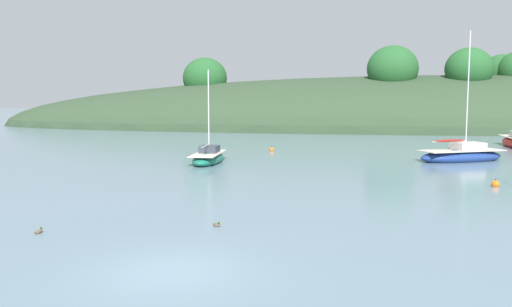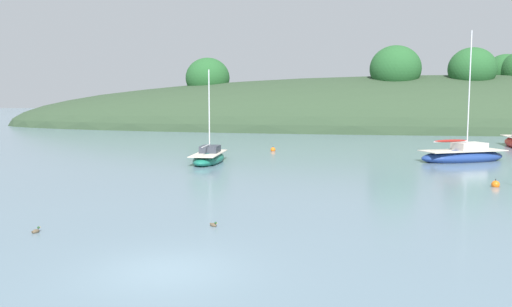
# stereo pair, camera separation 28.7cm
# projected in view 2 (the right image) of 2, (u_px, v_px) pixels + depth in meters

# --- Properties ---
(ground_plane) EXTENTS (400.00, 400.00, 0.00)m
(ground_plane) POSITION_uv_depth(u_px,v_px,m) (166.00, 271.00, 14.93)
(ground_plane) COLOR slate
(far_shoreline_hill) EXTENTS (150.00, 36.00, 20.65)m
(far_shoreline_hill) POSITION_uv_depth(u_px,v_px,m) (455.00, 127.00, 83.34)
(far_shoreline_hill) COLOR #2D422B
(far_shoreline_hill) RESTS_ON ground
(sailboat_navy_dinghy) EXTENTS (2.02, 5.92, 7.10)m
(sailboat_navy_dinghy) POSITION_uv_depth(u_px,v_px,m) (209.00, 158.00, 39.48)
(sailboat_navy_dinghy) COLOR #196B56
(sailboat_navy_dinghy) RESTS_ON ground
(sailboat_white_near) EXTENTS (7.45, 5.10, 10.06)m
(sailboat_white_near) POSITION_uv_depth(u_px,v_px,m) (463.00, 156.00, 40.23)
(sailboat_white_near) COLOR navy
(sailboat_white_near) RESTS_ON ground
(mooring_buoy_outer) EXTENTS (0.44, 0.44, 0.54)m
(mooring_buoy_outer) POSITION_uv_depth(u_px,v_px,m) (273.00, 150.00, 47.84)
(mooring_buoy_outer) COLOR orange
(mooring_buoy_outer) RESTS_ON ground
(mooring_buoy_inner) EXTENTS (0.44, 0.44, 0.54)m
(mooring_buoy_inner) POSITION_uv_depth(u_px,v_px,m) (496.00, 185.00, 28.81)
(mooring_buoy_inner) COLOR orange
(mooring_buoy_inner) RESTS_ON ground
(duck_lead) EXTENTS (0.37, 0.36, 0.24)m
(duck_lead) POSITION_uv_depth(u_px,v_px,m) (213.00, 225.00, 20.05)
(duck_lead) COLOR brown
(duck_lead) RESTS_ON ground
(duck_lone_left) EXTENTS (0.25, 0.42, 0.24)m
(duck_lone_left) POSITION_uv_depth(u_px,v_px,m) (36.00, 231.00, 19.10)
(duck_lone_left) COLOR brown
(duck_lone_left) RESTS_ON ground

